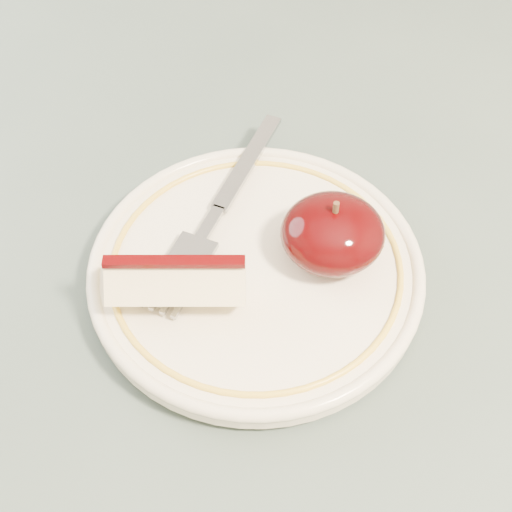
{
  "coord_description": "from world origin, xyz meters",
  "views": [
    {
      "loc": [
        -0.02,
        -0.3,
        1.15
      ],
      "look_at": [
        -0.0,
        -0.02,
        0.78
      ],
      "focal_mm": 50.0,
      "sensor_mm": 36.0,
      "label": 1
    }
  ],
  "objects_px": {
    "apple_half": "(333,233)",
    "fork": "(218,210)",
    "plate": "(256,269)",
    "table": "(260,329)"
  },
  "relations": [
    {
      "from": "plate",
      "to": "apple_half",
      "type": "relative_size",
      "value": 3.27
    },
    {
      "from": "table",
      "to": "apple_half",
      "type": "relative_size",
      "value": 13.08
    },
    {
      "from": "table",
      "to": "plate",
      "type": "height_order",
      "value": "plate"
    },
    {
      "from": "apple_half",
      "to": "fork",
      "type": "distance_m",
      "value": 0.09
    },
    {
      "from": "table",
      "to": "fork",
      "type": "xyz_separation_m",
      "value": [
        -0.03,
        0.03,
        0.11
      ]
    },
    {
      "from": "table",
      "to": "fork",
      "type": "height_order",
      "value": "fork"
    },
    {
      "from": "table",
      "to": "fork",
      "type": "bearing_deg",
      "value": 133.48
    },
    {
      "from": "table",
      "to": "plate",
      "type": "xyz_separation_m",
      "value": [
        -0.0,
        -0.02,
        0.1
      ]
    },
    {
      "from": "plate",
      "to": "apple_half",
      "type": "xyz_separation_m",
      "value": [
        0.05,
        0.01,
        0.03
      ]
    },
    {
      "from": "plate",
      "to": "table",
      "type": "bearing_deg",
      "value": 76.08
    }
  ]
}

